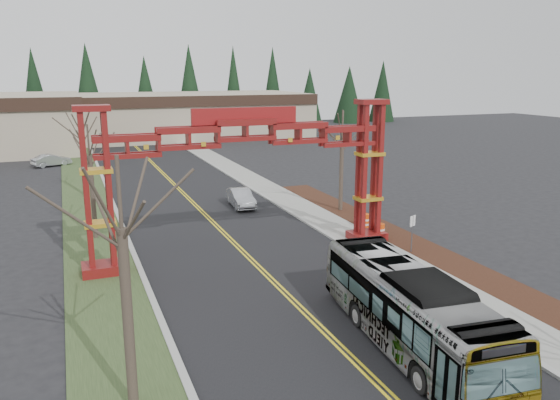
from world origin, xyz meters
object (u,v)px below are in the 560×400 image
bare_tree_median_near (122,230)px  gateway_arch (246,155)px  retail_building_east (188,115)px  transit_bus (410,310)px  street_sign (412,227)px  barrel_north (360,221)px  bare_tree_right_far (342,138)px  silver_sedan (241,198)px  barrel_south (380,232)px  bare_tree_median_far (82,132)px  barrel_mid (365,222)px  parked_car_far_a (51,160)px  bare_tree_median_mid (90,156)px

bare_tree_median_near → gateway_arch: bearing=58.0°
retail_building_east → transit_bus: 74.94m
street_sign → barrel_north: (0.02, 6.14, -1.22)m
retail_building_east → bare_tree_right_far: size_ratio=4.90×
silver_sedan → bare_tree_median_near: 27.34m
transit_bus → silver_sedan: size_ratio=2.58×
barrel_south → bare_tree_median_far: bearing=130.3°
gateway_arch → barrel_south: gateway_arch is taller
bare_tree_right_far → barrel_mid: bare_tree_right_far is taller
bare_tree_median_near → barrel_south: (16.93, 12.71, -5.44)m
parked_car_far_a → barrel_south: 42.75m
bare_tree_median_near → bare_tree_median_far: 32.67m
retail_building_east → transit_bus: (-7.51, -74.54, -1.95)m
parked_car_far_a → bare_tree_right_far: bearing=-168.4°
transit_bus → bare_tree_median_near: bare_tree_median_near is taller
retail_building_east → barrel_north: retail_building_east is taller
silver_sedan → bare_tree_median_far: (-11.28, 8.33, 4.84)m
retail_building_east → bare_tree_right_far: (0.00, -54.57, 2.16)m
street_sign → barrel_north: street_sign is taller
bare_tree_median_near → barrel_south: bare_tree_median_near is taller
barrel_north → barrel_south: bearing=-95.0°
barrel_mid → silver_sedan: bearing=123.0°
bare_tree_median_mid → parked_car_far_a: bearing=95.6°
bare_tree_median_mid → bare_tree_median_far: 13.01m
bare_tree_median_near → barrel_north: (17.20, 15.79, -5.52)m
retail_building_east → gateway_arch: bearing=-99.2°
bare_tree_median_mid → barrel_south: 18.93m
street_sign → parked_car_far_a: bearing=116.3°
street_sign → barrel_south: bearing=94.6°
parked_car_far_a → bare_tree_median_mid: 31.36m
barrel_mid → barrel_north: bearing=93.9°
barrel_south → barrel_north: (0.27, 3.08, -0.08)m
gateway_arch → bare_tree_median_mid: size_ratio=2.47×
retail_building_east → street_sign: bearing=-90.7°
retail_building_east → barrel_mid: 59.68m
silver_sedan → bare_tree_median_near: size_ratio=0.53×
retail_building_east → bare_tree_median_mid: (-18.00, -55.08, 1.85)m
silver_sedan → barrel_north: silver_sedan is taller
bare_tree_median_mid → bare_tree_right_far: (18.00, 0.51, 0.31)m
bare_tree_median_far → barrel_mid: (17.25, -17.53, -5.03)m
retail_building_east → parked_car_far_a: retail_building_east is taller
transit_bus → barrel_north: transit_bus is taller
retail_building_east → bare_tree_median_near: (-18.00, -74.75, 2.45)m
barrel_south → bare_tree_median_mid: bearing=157.7°
parked_car_far_a → bare_tree_median_mid: bearing=162.5°
parked_car_far_a → barrel_mid: 40.77m
bare_tree_median_near → bare_tree_right_far: bearing=48.3°
bare_tree_median_near → bare_tree_right_far: (18.00, 20.18, -0.29)m
silver_sedan → barrel_mid: silver_sedan is taller
retail_building_east → bare_tree_median_far: (-18.00, -42.07, 2.05)m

